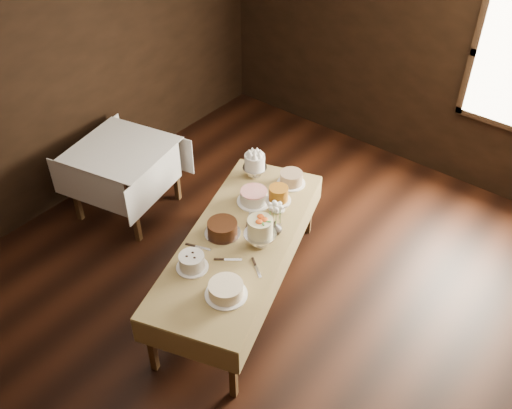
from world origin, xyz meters
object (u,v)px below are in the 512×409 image
object	(u,v)px
cake_flowers	(260,233)
cake_server_e	(203,248)
cake_server_c	(249,217)
cake_server_d	(275,227)
cake_caramel	(278,200)
display_table	(240,242)
cake_speckled	(291,179)
cake_cream	(226,290)
side_table	(122,156)
cake_swirl	(192,262)
flower_vase	(275,228)
cake_lattice	(254,197)
cake_chocolate	(222,229)
cake_server_b	(258,271)
cake_meringue	(255,166)
cake_server_a	(233,260)

from	to	relation	value
cake_flowers	cake_server_e	distance (m)	0.51
cake_server_c	cake_server_d	xyz separation A→B (m)	(0.27, 0.04, 0.00)
cake_caramel	cake_flowers	distance (m)	0.50
display_table	cake_speckled	xyz separation A→B (m)	(-0.11, 0.93, 0.11)
cake_cream	display_table	bearing A→B (deg)	120.82
cake_cream	cake_server_c	distance (m)	0.96
cake_server_c	side_table	bearing A→B (deg)	63.40
cake_swirl	flower_vase	world-z (taller)	flower_vase
cake_lattice	cake_server_c	world-z (taller)	cake_lattice
cake_lattice	cake_chocolate	xyz separation A→B (m)	(0.06, -0.53, 0.00)
cake_server_d	cake_server_e	world-z (taller)	same
cake_lattice	cake_server_b	bearing A→B (deg)	-49.15
display_table	cake_server_e	xyz separation A→B (m)	(-0.16, -0.30, 0.06)
cake_cream	cake_caramel	bearing A→B (deg)	105.71
cake_meringue	cake_lattice	bearing A→B (deg)	-52.44
display_table	cake_cream	size ratio (longest dim) A/B	7.11
cake_swirl	cake_server_b	bearing A→B (deg)	33.71
flower_vase	cake_flowers	bearing A→B (deg)	-95.57
side_table	flower_vase	world-z (taller)	flower_vase
cake_lattice	cake_server_c	xyz separation A→B (m)	(0.11, -0.21, -0.05)
cake_speckled	cake_swirl	size ratio (longest dim) A/B	1.08
cake_lattice	cake_cream	world-z (taller)	cake_lattice
cake_lattice	cake_cream	size ratio (longest dim) A/B	0.96
cake_chocolate	cake_server_e	distance (m)	0.26
side_table	cake_lattice	xyz separation A→B (m)	(1.56, 0.29, 0.05)
cake_swirl	cake_server_b	size ratio (longest dim) A/B	1.21
side_table	cake_server_c	xyz separation A→B (m)	(1.67, 0.08, -0.01)
side_table	cake_chocolate	xyz separation A→B (m)	(1.63, -0.24, 0.05)
cake_lattice	cake_server_e	bearing A→B (deg)	-85.86
display_table	cake_cream	distance (m)	0.68
cake_speckled	cake_swirl	distance (m)	1.46
cake_meringue	cake_server_b	xyz separation A→B (m)	(0.86, -1.03, -0.11)
cake_flowers	cake_server_d	size ratio (longest dim) A/B	1.22
cake_chocolate	cake_meringue	bearing A→B (deg)	110.41
cake_lattice	cake_chocolate	bearing A→B (deg)	-83.01
cake_lattice	display_table	bearing A→B (deg)	-65.40
cake_server_c	display_table	bearing A→B (deg)	171.96
cake_cream	cake_server_e	xyz separation A→B (m)	(-0.51, 0.28, -0.05)
cake_server_c	flower_vase	xyz separation A→B (m)	(0.31, -0.03, 0.07)
display_table	cake_server_a	world-z (taller)	cake_server_a
cake_meringue	cake_swirl	distance (m)	1.39
cake_speckled	cake_chocolate	size ratio (longest dim) A/B	0.96
display_table	flower_vase	bearing A→B (deg)	48.79
cake_server_e	cake_swirl	bearing A→B (deg)	-89.13
display_table	cake_chocolate	world-z (taller)	cake_chocolate
cake_lattice	cake_server_c	bearing A→B (deg)	-61.44
cake_server_c	flower_vase	bearing A→B (deg)	-124.62
cake_caramel	cake_cream	world-z (taller)	cake_caramel
cake_swirl	cake_lattice	bearing A→B (deg)	98.16
display_table	cake_server_d	bearing A→B (deg)	61.80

